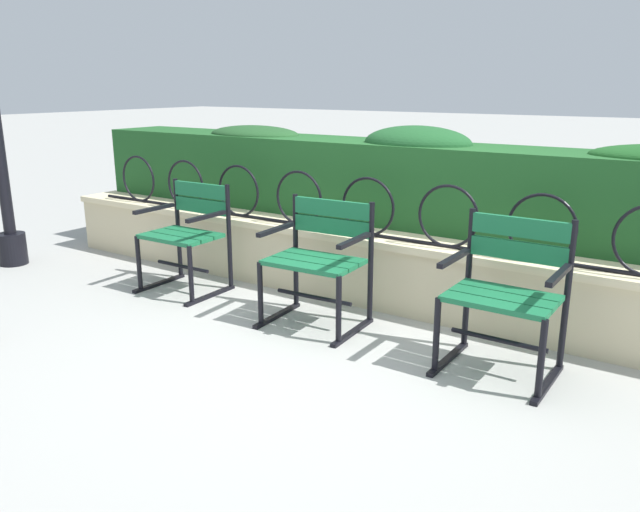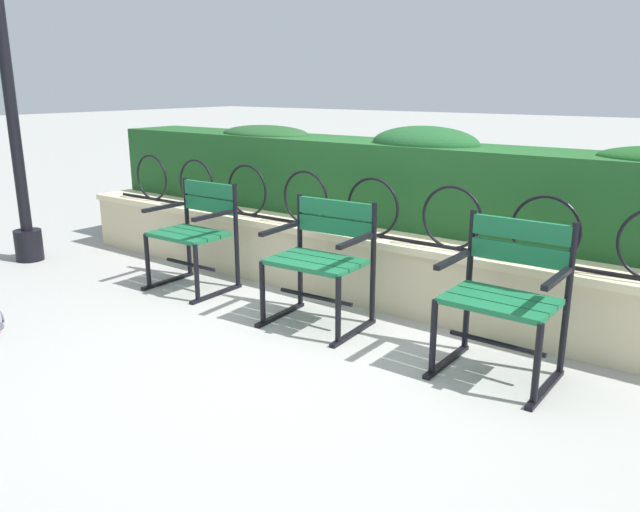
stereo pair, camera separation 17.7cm
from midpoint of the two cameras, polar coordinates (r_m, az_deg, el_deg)
ground_plane at (r=3.86m, az=0.21°, el=-8.30°), size 60.00×60.00×0.00m
stone_wall at (r=4.53m, az=7.38°, el=-1.31°), size 6.38×0.41×0.51m
iron_arch_fence at (r=4.40m, az=6.08°, el=4.20°), size 5.86×0.02×0.42m
hedge_row at (r=4.80m, az=10.66°, el=6.78°), size 6.25×0.61×0.74m
park_chair_left at (r=4.92m, az=-10.27°, el=2.29°), size 0.59×0.53×0.82m
park_chair_centre at (r=4.11m, az=1.42°, el=-0.06°), size 0.65×0.55×0.82m
park_chair_right at (r=3.54m, az=17.95°, el=-3.25°), size 0.61×0.52×0.86m
lamppost at (r=6.06m, az=-26.08°, el=16.13°), size 0.28×0.28×3.44m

